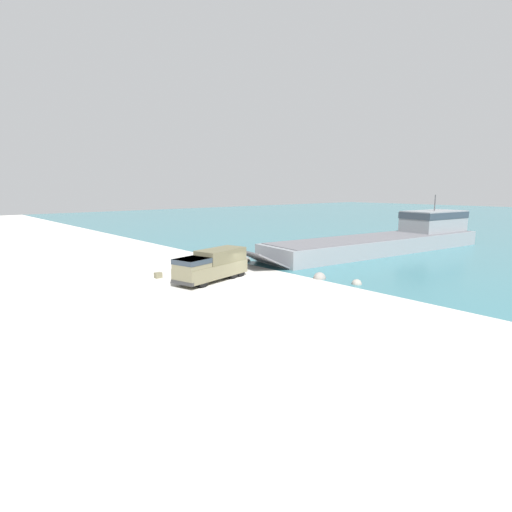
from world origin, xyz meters
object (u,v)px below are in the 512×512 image
at_px(military_truck, 212,265).
at_px(cargo_crate, 158,275).
at_px(landing_craft, 395,237).
at_px(moored_boat_a, 422,222).
at_px(soldier_on_ramp, 191,265).
at_px(mooring_bollard, 236,261).

relative_size(military_truck, cargo_crate, 12.67).
bearing_deg(landing_craft, cargo_crate, -91.66).
bearing_deg(landing_craft, moored_boat_a, 119.44).
distance_m(landing_craft, military_truck, 30.70).
bearing_deg(cargo_crate, landing_craft, 80.55).
distance_m(landing_craft, soldier_on_ramp, 31.20).
height_order(military_truck, moored_boat_a, military_truck).
relative_size(military_truck, moored_boat_a, 1.19).
bearing_deg(military_truck, moored_boat_a, 179.07).
distance_m(military_truck, soldier_on_ramp, 3.42).
bearing_deg(moored_boat_a, mooring_bollard, -1.72).
height_order(military_truck, soldier_on_ramp, military_truck).
xyz_separation_m(military_truck, soldier_on_ramp, (-3.38, -0.17, -0.50)).
height_order(landing_craft, mooring_bollard, landing_craft).
height_order(soldier_on_ramp, cargo_crate, soldier_on_ramp).
xyz_separation_m(military_truck, cargo_crate, (-4.38, -3.27, -1.25)).
relative_size(military_truck, mooring_bollard, 9.55).
distance_m(landing_craft, mooring_bollard, 24.91).
distance_m(landing_craft, moored_boat_a, 46.21).
bearing_deg(military_truck, cargo_crate, -66.27).
height_order(soldier_on_ramp, moored_boat_a, soldier_on_ramp).
distance_m(soldier_on_ramp, cargo_crate, 3.35).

